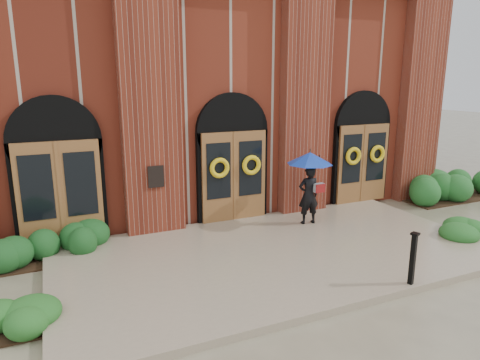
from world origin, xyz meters
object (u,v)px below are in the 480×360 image
man_with_umbrella (309,174)px  metal_post (413,257)px  hedge_wall_right (450,185)px  hedge_wall_left (32,247)px

man_with_umbrella → metal_post: 3.98m
man_with_umbrella → hedge_wall_right: bearing=-166.5°
hedge_wall_left → hedge_wall_right: bearing=0.0°
man_with_umbrella → hedge_wall_left: man_with_umbrella is taller
metal_post → hedge_wall_right: bearing=35.2°
hedge_wall_left → hedge_wall_right: 13.20m
metal_post → hedge_wall_right: 7.89m
metal_post → hedge_wall_left: (-6.76, 4.55, -0.36)m
metal_post → hedge_wall_right: metal_post is taller
man_with_umbrella → metal_post: size_ratio=1.90×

